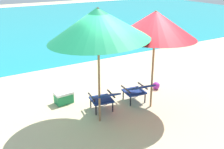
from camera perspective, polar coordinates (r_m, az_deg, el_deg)
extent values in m
plane|color=beige|center=(10.65, -10.34, 2.52)|extent=(40.00, 40.00, 0.00)
cube|color=teal|center=(18.69, -19.92, 9.68)|extent=(40.00, 18.00, 0.01)
cube|color=navy|center=(6.90, -2.22, -5.25)|extent=(0.59, 0.57, 0.04)
cube|color=navy|center=(6.47, -1.13, -4.46)|extent=(0.59, 0.59, 0.27)
cylinder|color=black|center=(7.08, -4.47, -5.93)|extent=(0.04, 0.04, 0.26)
cylinder|color=black|center=(7.21, -1.13, -5.34)|extent=(0.04, 0.04, 0.26)
cylinder|color=black|center=(6.73, -3.35, -7.45)|extent=(0.04, 0.04, 0.26)
cylinder|color=black|center=(6.87, 0.14, -6.79)|extent=(0.04, 0.04, 0.26)
cube|color=black|center=(6.77, -4.31, -4.71)|extent=(0.10, 0.50, 0.03)
cube|color=black|center=(6.93, -0.21, -4.01)|extent=(0.10, 0.50, 0.03)
cube|color=navy|center=(7.35, 4.65, -3.57)|extent=(0.57, 0.55, 0.04)
cube|color=navy|center=(6.95, 6.17, -2.70)|extent=(0.57, 0.57, 0.27)
cylinder|color=black|center=(7.49, 2.36, -4.30)|extent=(0.04, 0.04, 0.26)
cylinder|color=black|center=(7.68, 5.29, -3.69)|extent=(0.04, 0.04, 0.26)
cylinder|color=black|center=(7.16, 3.88, -5.61)|extent=(0.04, 0.04, 0.26)
cylinder|color=black|center=(7.36, 6.91, -4.94)|extent=(0.04, 0.04, 0.26)
cube|color=black|center=(7.19, 2.86, -3.07)|extent=(0.08, 0.50, 0.03)
cube|color=black|center=(7.42, 6.43, -2.37)|extent=(0.08, 0.50, 0.03)
cylinder|color=olive|center=(6.10, -2.71, -1.60)|extent=(0.05, 0.05, 1.99)
cone|color=#1E9E60|center=(5.72, -2.94, 10.47)|extent=(3.04, 3.03, 0.79)
sphere|color=#4C3823|center=(5.67, -2.99, 13.50)|extent=(0.07, 0.07, 0.07)
cylinder|color=olive|center=(6.86, 8.44, 0.24)|extent=(0.05, 0.05, 1.85)
cone|color=red|center=(6.53, 9.01, 10.24)|extent=(2.82, 2.82, 0.72)
sphere|color=#4C3823|center=(6.49, 9.16, 12.76)|extent=(0.07, 0.07, 0.07)
sphere|color=purple|center=(8.22, 9.19, -2.31)|extent=(0.22, 0.22, 0.22)
cube|color=#1E844C|center=(7.41, -10.04, -4.94)|extent=(0.47, 0.34, 0.26)
cube|color=white|center=(7.34, -10.12, -3.82)|extent=(0.50, 0.36, 0.06)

